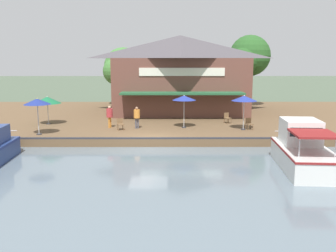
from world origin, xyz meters
name	(u,v)px	position (x,y,z in m)	size (l,w,h in m)	color
ground_plane	(148,148)	(0.00, 0.00, 0.00)	(220.00, 220.00, 0.00)	#4C5B47
quay_deck	(154,118)	(-11.00, 0.00, 0.30)	(22.00, 56.00, 0.60)	brown
quay_edge_fender	(148,138)	(-0.10, 0.00, 0.65)	(0.20, 50.40, 0.10)	#2D2D33
waterfront_restaurant	(180,73)	(-13.24, 2.51, 4.40)	(10.86, 13.00, 7.45)	brown
patio_umbrella_far_corner	(47,100)	(-5.83, -8.34, 2.55)	(2.17, 2.17, 2.26)	#B7B7B7
patio_umbrella_mid_patio_left	(184,98)	(-4.18, 2.51, 2.88)	(1.78, 1.78, 2.51)	#B7B7B7
patio_umbrella_near_quay_edge	(37,102)	(-1.56, -7.66, 2.90)	(1.83, 1.83, 2.55)	#B7B7B7
patio_umbrella_back_row	(244,98)	(-3.36, 6.87, 2.93)	(1.85, 1.85, 2.57)	#B7B7B7
cafe_chair_far_corner_seat	(227,117)	(-6.27, 6.15, 1.08)	(0.59, 0.59, 0.85)	brown
cafe_chair_under_first_umbrella	(249,123)	(-3.48, 7.32, 1.08)	(0.53, 0.53, 0.85)	brown
cafe_chair_facing_river	(306,122)	(-3.87, 11.74, 1.08)	(0.54, 0.54, 0.85)	brown
cafe_chair_mid_patio	(120,124)	(-3.32, -2.24, 1.08)	(0.57, 0.57, 0.85)	brown
person_mid_patio	(137,115)	(-3.90, -1.05, 1.63)	(0.47, 0.47, 1.65)	#4C4C56
person_near_entrance	(110,114)	(-4.24, -3.15, 1.65)	(0.48, 0.48, 1.68)	orange
motorboat_far_downstream	(301,150)	(4.38, 8.41, 0.95)	(6.67, 2.80, 2.48)	silver
mooring_post	(288,132)	(-0.35, 9.25, 1.02)	(0.22, 0.22, 0.82)	#473323
tree_behind_restaurant	(249,57)	(-17.32, 10.10, 6.02)	(4.67, 4.45, 7.78)	brown
tree_upstream_bank	(122,68)	(-19.31, -3.95, 4.78)	(4.66, 4.44, 6.52)	brown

